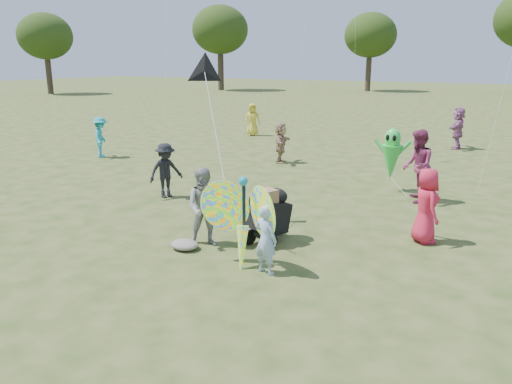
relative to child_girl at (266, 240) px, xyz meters
The scene contains 15 objects.
ground 0.96m from the child_girl, 137.60° to the right, with size 160.00×160.00×0.00m, color #51592B.
child_girl is the anchor object (origin of this frame).
adult_man 1.74m from the child_girl, 160.87° to the left, with size 0.75×0.59×1.55m, color gray.
grey_bag 1.96m from the child_girl, behind, with size 0.56×0.46×0.18m, color gray.
crowd_a 3.52m from the child_girl, 55.32° to the left, with size 0.73×0.48×1.49m, color red.
crowd_b 5.49m from the child_girl, 147.23° to the left, with size 0.93×0.53×1.44m, color black.
crowd_d 9.50m from the child_girl, 115.54° to the left, with size 1.31×0.42×1.42m, color tan.
crowd_e 5.95m from the child_girl, 78.55° to the left, with size 0.90×0.70×1.85m, color #7E2A51.
crowd_g 16.07m from the child_girl, 120.98° to the left, with size 0.75×0.48×1.52m, color yellow.
crowd_i 12.05m from the child_girl, 149.20° to the left, with size 0.97×0.56×1.50m, color #21A2B4.
crowd_j 14.73m from the child_girl, 86.74° to the left, with size 1.57×0.50×1.69m, color #A15C8C.
jogging_stroller 1.56m from the child_girl, 115.59° to the left, with size 0.73×1.13×1.09m.
butterfly_kite 0.56m from the child_girl, 169.22° to the left, with size 1.74×0.75×1.80m.
delta_kite_rig 4.19m from the child_girl, 142.65° to the left, with size 1.79×1.62×2.45m.
alien_kite 6.58m from the child_girl, 87.24° to the left, with size 1.12×0.69×1.74m.
Camera 1 is at (4.33, -6.40, 3.51)m, focal length 35.00 mm.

